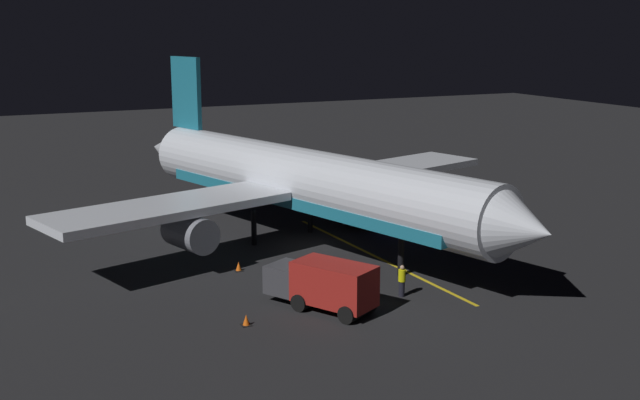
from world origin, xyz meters
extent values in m
cube|color=black|center=(0.00, 0.00, -0.10)|extent=(180.00, 180.00, 0.20)
cube|color=gold|center=(-2.87, 4.00, 0.00)|extent=(1.03, 20.39, 0.01)
cylinder|color=silver|center=(0.00, 0.00, 4.40)|extent=(12.36, 30.34, 4.09)
cube|color=teal|center=(0.00, 0.00, 3.27)|extent=(10.90, 25.90, 0.74)
cone|color=silver|center=(-4.55, 15.78, 4.40)|extent=(4.76, 4.26, 4.01)
cone|color=silver|center=(4.72, -16.37, 4.40)|extent=(4.90, 5.74, 3.68)
cube|color=teal|center=(3.94, -13.64, 9.17)|extent=(1.34, 3.56, 5.45)
cube|color=silver|center=(-8.67, -4.08, 3.78)|extent=(15.58, 8.72, 0.50)
cylinder|color=slate|center=(-8.29, -2.73, 2.38)|extent=(2.90, 3.66, 2.10)
cube|color=silver|center=(9.51, 1.16, 3.78)|extent=(15.58, 8.72, 0.50)
cylinder|color=slate|center=(8.47, 2.11, 2.38)|extent=(2.90, 3.66, 2.10)
cylinder|color=black|center=(-2.32, 8.03, 1.18)|extent=(0.45, 0.45, 2.35)
cylinder|color=black|center=(-1.66, -3.10, 1.18)|extent=(0.45, 0.45, 2.35)
cylinder|color=black|center=(3.06, -1.74, 1.18)|extent=(0.45, 0.45, 2.35)
cube|color=maroon|center=(3.81, 11.67, 1.49)|extent=(3.83, 4.64, 2.08)
cube|color=#38383D|center=(5.24, 9.06, 1.20)|extent=(2.61, 2.54, 1.50)
cylinder|color=black|center=(4.51, 10.39, 0.45)|extent=(2.46, 1.90, 0.90)
cylinder|color=black|center=(3.12, 12.94, 0.45)|extent=(2.46, 1.90, 0.90)
cube|color=navy|center=(-7.68, -1.96, 1.41)|extent=(4.34, 3.35, 1.91)
cube|color=#38383D|center=(-5.06, -2.98, 1.20)|extent=(2.40, 2.51, 1.50)
cylinder|color=black|center=(-6.43, -2.45, 0.45)|extent=(1.68, 2.48, 0.90)
cylinder|color=black|center=(-8.93, -1.47, 0.45)|extent=(1.68, 2.48, 0.90)
cylinder|color=black|center=(-0.49, 11.18, 0.42)|extent=(0.32, 0.32, 0.85)
cylinder|color=yellow|center=(-0.49, 11.18, 1.18)|extent=(0.40, 0.40, 0.65)
sphere|color=tan|center=(-0.49, 11.18, 1.62)|extent=(0.24, 0.24, 0.24)
cone|color=#EA590F|center=(8.49, 11.52, 0.28)|extent=(0.36, 0.36, 0.55)
cube|color=black|center=(8.49, 11.52, 0.01)|extent=(0.50, 0.50, 0.03)
cone|color=#EA590F|center=(5.90, 3.17, 0.28)|extent=(0.36, 0.36, 0.55)
cube|color=black|center=(5.90, 3.17, 0.01)|extent=(0.50, 0.50, 0.03)
cone|color=#EA590F|center=(2.02, 9.85, 0.28)|extent=(0.36, 0.36, 0.55)
cube|color=black|center=(2.02, 9.85, 0.01)|extent=(0.50, 0.50, 0.03)
camera|label=1|loc=(20.61, 45.34, 14.21)|focal=44.01mm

